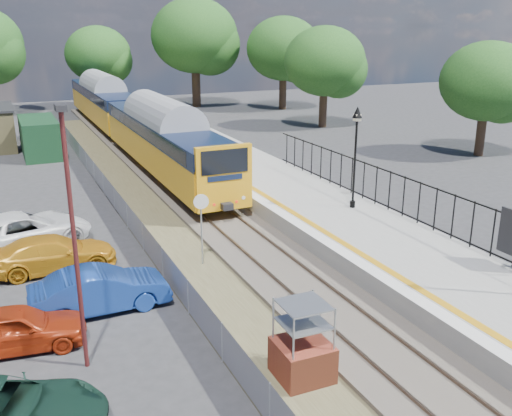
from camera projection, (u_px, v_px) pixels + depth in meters
ground at (318, 302)px, 19.12m from camera, size 120.00×120.00×0.00m
track_bed at (207, 217)px, 27.29m from camera, size 5.90×80.00×0.29m
platform at (310, 207)px, 27.57m from camera, size 5.00×70.00×0.90m
platform_edge at (271, 204)px, 26.62m from camera, size 0.90×70.00×0.01m
victorian_lamp_north at (356, 134)px, 25.10m from camera, size 0.44×0.44×4.60m
palisade_fence at (431, 207)px, 23.07m from camera, size 0.12×26.00×2.00m
wire_fence at (118, 203)px, 27.69m from camera, size 0.06×52.00×1.20m
tree_line at (109, 50)px, 54.08m from camera, size 56.80×43.80×11.88m
train at (127, 115)px, 43.49m from camera, size 2.82×40.83×3.51m
brick_plinth at (303, 343)px, 14.66m from camera, size 1.38×1.38×2.20m
speed_sign at (201, 217)px, 21.43m from camera, size 0.57×0.15×2.87m
carpark_lamp at (73, 226)px, 14.30m from camera, size 0.25×0.50×7.08m
car_red at (15, 328)px, 16.14m from camera, size 4.02×2.01×1.31m
car_blue at (100, 290)px, 18.34m from camera, size 4.41×1.62×1.44m
car_yellow at (53, 253)px, 21.43m from camera, size 4.62×1.94×1.33m
car_white at (22, 231)px, 23.41m from camera, size 6.16×4.22×1.56m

